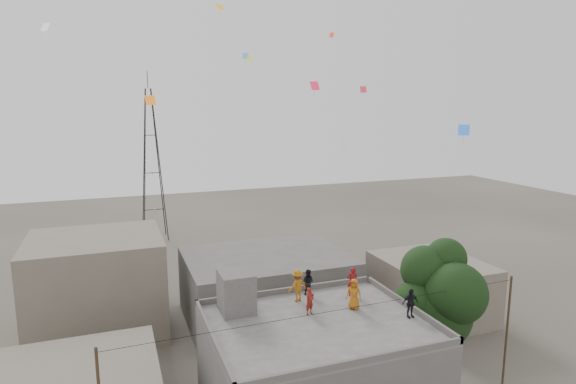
{
  "coord_description": "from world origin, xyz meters",
  "views": [
    {
      "loc": [
        -8.56,
        -19.15,
        16.1
      ],
      "look_at": [
        -0.41,
        2.83,
        11.85
      ],
      "focal_mm": 30.0,
      "sensor_mm": 36.0,
      "label": 1
    }
  ],
  "objects_px": {
    "person_red_adult": "(352,282)",
    "stair_head_box": "(236,292)",
    "transmission_tower": "(152,165)",
    "tree": "(440,297)",
    "person_dark_adult": "(410,303)"
  },
  "relations": [
    {
      "from": "tree",
      "to": "person_dark_adult",
      "type": "relative_size",
      "value": 6.36
    },
    {
      "from": "person_red_adult",
      "to": "person_dark_adult",
      "type": "height_order",
      "value": "person_red_adult"
    },
    {
      "from": "transmission_tower",
      "to": "person_red_adult",
      "type": "relative_size",
      "value": 12.56
    },
    {
      "from": "tree",
      "to": "person_dark_adult",
      "type": "bearing_deg",
      "value": -152.34
    },
    {
      "from": "stair_head_box",
      "to": "tree",
      "type": "height_order",
      "value": "tree"
    },
    {
      "from": "person_red_adult",
      "to": "tree",
      "type": "bearing_deg",
      "value": 175.53
    },
    {
      "from": "person_red_adult",
      "to": "person_dark_adult",
      "type": "distance_m",
      "value": 3.56
    },
    {
      "from": "stair_head_box",
      "to": "person_dark_adult",
      "type": "distance_m",
      "value": 8.4
    },
    {
      "from": "stair_head_box",
      "to": "person_red_adult",
      "type": "relative_size",
      "value": 1.26
    },
    {
      "from": "transmission_tower",
      "to": "person_red_adult",
      "type": "xyz_separation_m",
      "value": [
        7.04,
        -37.67,
        -2.17
      ]
    },
    {
      "from": "stair_head_box",
      "to": "transmission_tower",
      "type": "height_order",
      "value": "transmission_tower"
    },
    {
      "from": "person_red_adult",
      "to": "stair_head_box",
      "type": "bearing_deg",
      "value": 15.0
    },
    {
      "from": "transmission_tower",
      "to": "person_red_adult",
      "type": "distance_m",
      "value": 38.38
    },
    {
      "from": "tree",
      "to": "person_dark_adult",
      "type": "xyz_separation_m",
      "value": [
        -2.97,
        -1.55,
        0.71
      ]
    },
    {
      "from": "person_dark_adult",
      "to": "transmission_tower",
      "type": "bearing_deg",
      "value": 104.29
    }
  ]
}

